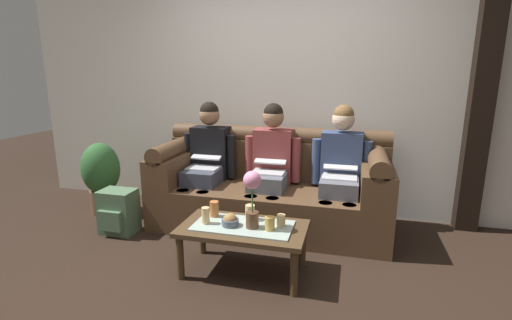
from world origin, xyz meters
TOP-DOWN VIEW (x-y plane):
  - ground_plane at (0.00, 0.00)m, footprint 14.00×14.00m
  - back_wall_patterned at (0.00, 1.70)m, footprint 6.00×0.12m
  - timber_pillar at (1.89, 1.58)m, footprint 0.20×0.20m
  - couch at (0.00, 1.17)m, footprint 2.27×0.88m
  - person_left at (-0.67, 1.17)m, footprint 0.56×0.67m
  - person_middle at (0.00, 1.17)m, footprint 0.56×0.67m
  - person_right at (0.67, 1.17)m, footprint 0.56×0.67m
  - coffee_table at (0.00, 0.21)m, footprint 0.95×0.52m
  - flower_vase at (0.08, 0.18)m, footprint 0.13×0.13m
  - snack_bowl at (-0.09, 0.17)m, footprint 0.13×0.13m
  - cup_near_left at (0.28, 0.26)m, footprint 0.06×0.06m
  - cup_near_right at (-0.27, 0.31)m, footprint 0.07×0.07m
  - cup_far_center at (-0.28, 0.16)m, footprint 0.06×0.06m
  - cup_far_left at (0.02, 0.32)m, footprint 0.07×0.07m
  - cup_far_right at (0.21, 0.17)m, footprint 0.07×0.07m
  - backpack_left at (-1.37, 0.60)m, footprint 0.33×0.28m
  - potted_plant at (-1.85, 1.02)m, footprint 0.40×0.40m

SIDE VIEW (x-z plane):
  - ground_plane at x=0.00m, z-range 0.00..0.00m
  - backpack_left at x=-1.37m, z-range 0.00..0.42m
  - coffee_table at x=0.00m, z-range 0.14..0.53m
  - couch at x=0.00m, z-range -0.11..0.85m
  - snack_bowl at x=-0.09m, z-range 0.37..0.48m
  - potted_plant at x=-1.85m, z-range 0.04..0.82m
  - cup_near_left at x=0.28m, z-range 0.39..0.48m
  - cup_far_right at x=0.21m, z-range 0.39..0.49m
  - cup_far_left at x=0.02m, z-range 0.39..0.51m
  - cup_near_right at x=-0.27m, z-range 0.39..0.52m
  - cup_far_center at x=-0.28m, z-range 0.39..0.52m
  - flower_vase at x=0.08m, z-range 0.44..0.87m
  - person_right at x=0.67m, z-range 0.05..1.27m
  - person_middle at x=0.00m, z-range 0.05..1.27m
  - person_left at x=-0.67m, z-range 0.05..1.27m
  - back_wall_patterned at x=0.00m, z-range 0.00..2.90m
  - timber_pillar at x=1.89m, z-range 0.00..2.90m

